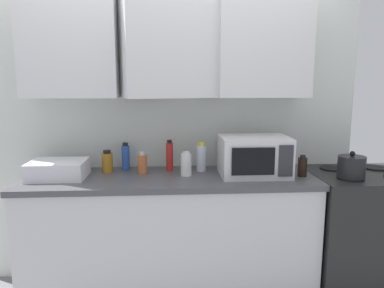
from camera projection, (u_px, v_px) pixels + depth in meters
wall_back_with_cabinets at (169, 81)px, 2.64m from camera, size 2.93×0.50×2.60m
counter_run at (171, 235)px, 2.61m from camera, size 2.06×0.63×0.90m
stove_range at (359, 231)px, 2.68m from camera, size 0.76×0.64×0.91m
kettle at (352, 167)px, 2.44m from camera, size 0.18×0.18×0.18m
microwave at (254, 156)px, 2.54m from camera, size 0.48×0.37×0.28m
dish_rack at (59, 169)px, 2.47m from camera, size 0.38×0.30×0.12m
bottle_blue_cleaner at (126, 157)px, 2.71m from camera, size 0.06×0.06×0.21m
bottle_soy_dark at (303, 167)px, 2.51m from camera, size 0.06×0.06×0.15m
bottle_spice_jar at (143, 164)px, 2.60m from camera, size 0.07×0.07×0.16m
bottle_clear_tall at (202, 157)px, 2.66m from camera, size 0.07×0.07×0.22m
bottle_red_sauce at (170, 156)px, 2.66m from camera, size 0.05×0.05×0.23m
bottle_amber_vinegar at (108, 162)px, 2.63m from camera, size 0.08×0.08×0.16m
bottle_white_jar at (187, 164)px, 2.53m from camera, size 0.08×0.08×0.17m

